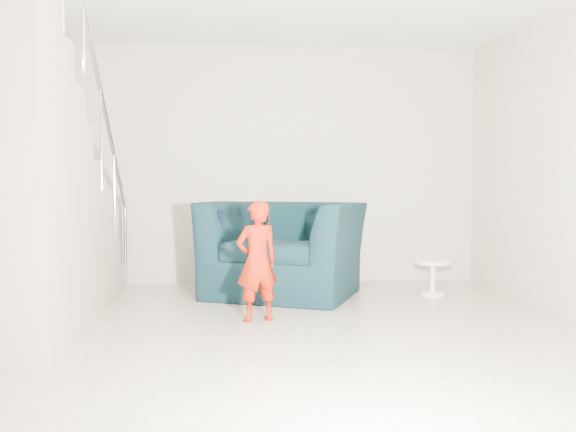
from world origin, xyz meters
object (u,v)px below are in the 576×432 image
Objects in this scene: toddler at (257,261)px; side_table at (433,272)px; staircase at (14,209)px; armchair at (284,248)px.

side_table is (1.85, 1.02, -0.26)m from toddler.
staircase reaches higher than side_table.
toddler is 2.12m from side_table.
staircase is at bearing -12.97° from toddler.
staircase reaches higher than toddler.
armchair is 0.41× the size of staircase.
side_table is (1.51, -0.17, -0.24)m from armchair.
staircase is at bearing -122.98° from armchair.
side_table is at bearing 18.02° from armchair.
toddler is 2.80× the size of side_table.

